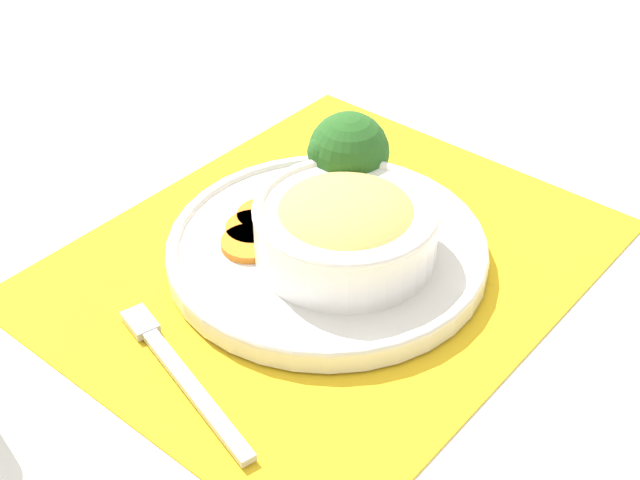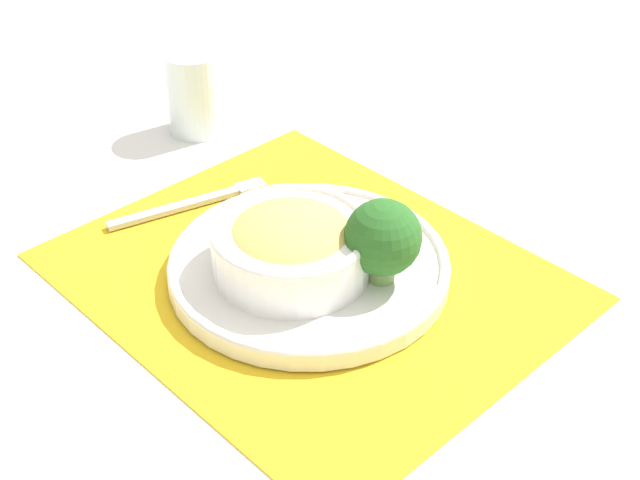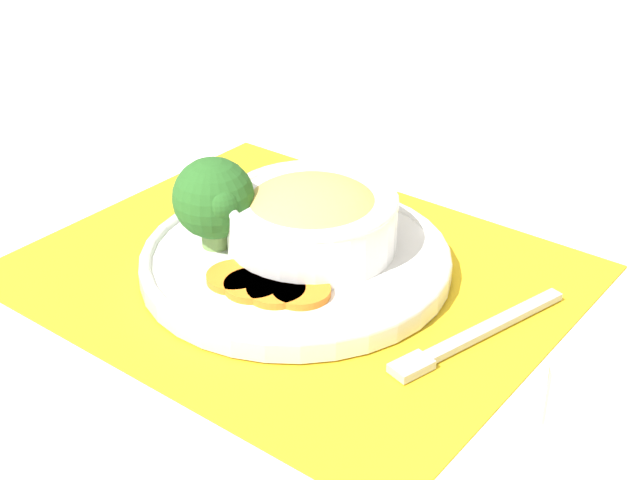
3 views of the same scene
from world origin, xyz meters
TOP-DOWN VIEW (x-y plane):
  - ground_plane at (0.00, 0.00)m, footprint 4.00×4.00m
  - placemat at (0.00, 0.00)m, footprint 0.49×0.42m
  - plate at (0.00, 0.00)m, footprint 0.28×0.28m
  - bowl at (-0.00, -0.02)m, footprint 0.15×0.15m
  - broccoli_floret at (0.06, 0.04)m, footprint 0.07×0.07m
  - carrot_slice_near at (0.01, 0.07)m, footprint 0.05×0.05m
  - carrot_slice_middle at (-0.01, 0.06)m, footprint 0.05×0.05m
  - carrot_slice_far at (-0.03, 0.06)m, footprint 0.05×0.05m
  - carrot_slice_extra at (-0.05, 0.04)m, footprint 0.05×0.05m
  - water_glass at (-0.33, 0.08)m, footprint 0.07×0.07m
  - fork at (-0.17, -0.01)m, footprint 0.05×0.18m

SIDE VIEW (x-z plane):
  - ground_plane at x=0.00m, z-range 0.00..0.00m
  - placemat at x=0.00m, z-range 0.00..0.00m
  - fork at x=-0.17m, z-range 0.00..0.01m
  - plate at x=0.00m, z-range 0.00..0.03m
  - carrot_slice_near at x=0.01m, z-range 0.02..0.03m
  - carrot_slice_middle at x=-0.01m, z-range 0.02..0.03m
  - carrot_slice_far at x=-0.03m, z-range 0.02..0.03m
  - carrot_slice_extra at x=-0.05m, z-range 0.02..0.03m
  - water_glass at x=-0.33m, z-range -0.01..0.10m
  - bowl at x=0.00m, z-range 0.02..0.08m
  - broccoli_floret at x=0.06m, z-range 0.03..0.11m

